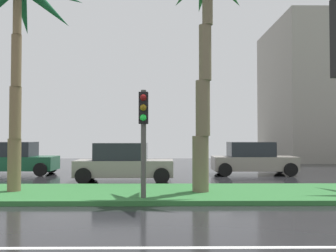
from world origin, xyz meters
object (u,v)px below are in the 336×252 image
at_px(palm_tree_centre_left, 17,9).
at_px(car_in_traffic_third, 253,159).
at_px(car_in_traffic_leading, 14,159).
at_px(palm_tree_centre, 207,5).
at_px(traffic_signal_median_right, 143,123).
at_px(car_in_traffic_second, 124,163).

bearing_deg(palm_tree_centre_left, car_in_traffic_third, 35.82).
distance_m(car_in_traffic_leading, car_in_traffic_third, 12.62).
bearing_deg(palm_tree_centre, car_in_traffic_leading, 141.65).
bearing_deg(palm_tree_centre_left, traffic_signal_median_right, -16.91).
height_order(traffic_signal_median_right, car_in_traffic_leading, traffic_signal_median_right).
relative_size(palm_tree_centre_left, palm_tree_centre, 0.95).
xyz_separation_m(traffic_signal_median_right, car_in_traffic_leading, (-7.33, 8.57, -1.57)).
xyz_separation_m(palm_tree_centre_left, palm_tree_centre, (6.45, -0.19, 0.07)).
bearing_deg(traffic_signal_median_right, palm_tree_centre, 29.07).
bearing_deg(car_in_traffic_third, car_in_traffic_leading, 178.91).
distance_m(palm_tree_centre_left, traffic_signal_median_right, 6.06).
relative_size(car_in_traffic_leading, car_in_traffic_third, 1.00).
height_order(palm_tree_centre_left, traffic_signal_median_right, palm_tree_centre_left).
bearing_deg(car_in_traffic_second, car_in_traffic_leading, 152.74).
xyz_separation_m(palm_tree_centre, car_in_traffic_leading, (-9.38, 7.42, -5.59)).
relative_size(palm_tree_centre, car_in_traffic_third, 1.86).
bearing_deg(palm_tree_centre, palm_tree_centre_left, 178.29).
bearing_deg(traffic_signal_median_right, palm_tree_centre_left, 163.09).
distance_m(palm_tree_centre, car_in_traffic_second, 7.74).
distance_m(palm_tree_centre_left, car_in_traffic_second, 7.57).
relative_size(palm_tree_centre_left, car_in_traffic_third, 1.78).
relative_size(traffic_signal_median_right, car_in_traffic_second, 0.76).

